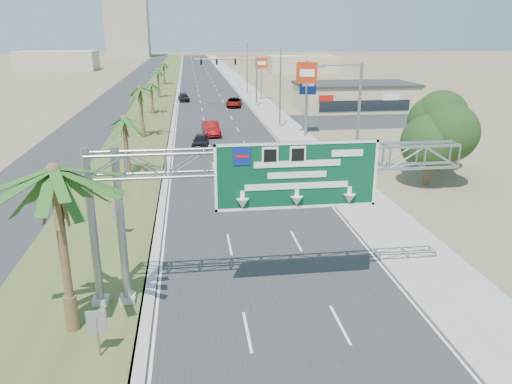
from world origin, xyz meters
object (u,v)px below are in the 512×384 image
at_px(car_left_lane, 200,141).
at_px(car_mid_lane, 211,129).
at_px(store_building, 354,97).
at_px(pole_sign_blue, 308,85).
at_px(car_right_lane, 234,103).
at_px(car_far, 184,98).
at_px(palm_near, 53,172).
at_px(pole_sign_red_far, 261,66).
at_px(pole_sign_red_near, 307,77).
at_px(sign_gantry, 260,173).
at_px(signal_mast, 244,77).

distance_m(car_left_lane, car_mid_lane, 6.33).
bearing_deg(store_building, pole_sign_blue, -123.46).
bearing_deg(pole_sign_blue, car_right_lane, 105.73).
bearing_deg(car_far, palm_near, -99.82).
bearing_deg(pole_sign_blue, pole_sign_red_far, 92.01).
bearing_deg(car_left_lane, palm_near, -92.47).
bearing_deg(car_mid_lane, pole_sign_red_near, -17.05).
bearing_deg(pole_sign_red_near, pole_sign_red_far, 90.89).
height_order(sign_gantry, store_building, sign_gantry).
distance_m(sign_gantry, car_left_lane, 32.96).
distance_m(palm_near, car_right_lane, 65.37).
bearing_deg(car_right_lane, signal_mast, 11.87).
bearing_deg(signal_mast, pole_sign_red_near, -80.42).
relative_size(car_far, pole_sign_red_far, 0.57).
height_order(signal_mast, car_left_lane, signal_mast).
bearing_deg(car_far, pole_sign_red_near, -73.35).
relative_size(sign_gantry, car_far, 3.79).
height_order(car_far, pole_sign_red_far, pole_sign_red_far).
bearing_deg(sign_gantry, car_far, 93.12).
height_order(sign_gantry, signal_mast, signal_mast).
bearing_deg(palm_near, car_right_lane, 78.86).
relative_size(pole_sign_red_near, pole_sign_red_far, 1.15).
relative_size(car_left_lane, car_mid_lane, 0.80).
height_order(sign_gantry, car_left_lane, sign_gantry).
xyz_separation_m(sign_gantry, pole_sign_red_far, (10.06, 69.19, -0.02)).
relative_size(sign_gantry, pole_sign_blue, 2.10).
relative_size(pole_sign_blue, pole_sign_red_far, 1.04).
height_order(car_far, pole_sign_blue, pole_sign_blue).
relative_size(car_left_lane, car_far, 0.91).
bearing_deg(car_left_lane, signal_mast, 82.43).
xyz_separation_m(store_building, car_left_lane, (-24.96, -23.61, -1.32)).
distance_m(palm_near, car_left_lane, 35.50).
xyz_separation_m(palm_near, car_mid_lane, (7.70, 40.55, -6.10)).
xyz_separation_m(palm_near, store_building, (31.20, 58.00, -4.93)).
distance_m(store_building, pole_sign_red_far, 18.90).
bearing_deg(car_far, car_right_lane, -51.36).
height_order(signal_mast, pole_sign_red_near, pole_sign_red_near).
distance_m(palm_near, car_mid_lane, 41.72).
bearing_deg(pole_sign_blue, sign_gantry, -106.34).
distance_m(store_building, pole_sign_red_near, 23.88).
bearing_deg(car_left_lane, store_building, 51.22).
xyz_separation_m(store_building, car_far, (-26.88, 14.10, -1.36)).
xyz_separation_m(store_building, car_mid_lane, (-23.50, -17.45, -1.17)).
height_order(palm_near, pole_sign_red_far, palm_near).
bearing_deg(pole_sign_blue, car_mid_lane, 177.23).
bearing_deg(palm_near, signal_mast, 77.34).
height_order(car_right_lane, car_far, car_right_lane).
bearing_deg(sign_gantry, store_building, 67.64).
bearing_deg(store_building, signal_mast, 160.46).
xyz_separation_m(car_right_lane, pole_sign_red_near, (6.13, -25.59, 6.21)).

